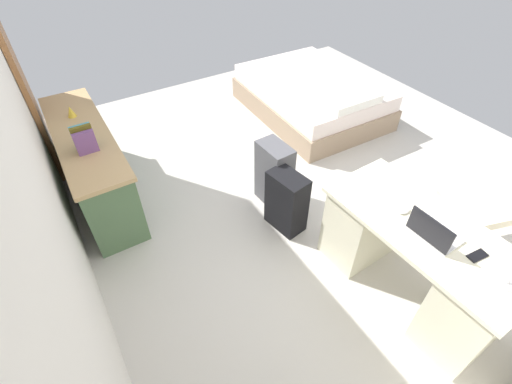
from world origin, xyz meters
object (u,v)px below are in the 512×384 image
at_px(office_chair, 481,209).
at_px(figurine_small, 71,112).
at_px(laptop, 433,232).
at_px(cell_phone_near_laptop, 478,256).
at_px(desk, 413,258).
at_px(suitcase_spare_grey, 274,175).
at_px(bed, 312,97).
at_px(computer_mouse, 404,210).
at_px(suitcase_black, 286,202).
at_px(credenza, 93,165).

bearing_deg(office_chair, figurine_small, 44.14).
height_order(laptop, cell_phone_near_laptop, laptop).
relative_size(desk, figurine_small, 13.31).
distance_m(office_chair, suitcase_spare_grey, 1.82).
bearing_deg(figurine_small, laptop, -148.87).
xyz_separation_m(desk, bed, (2.62, -1.10, -0.14)).
bearing_deg(computer_mouse, bed, -27.10).
xyz_separation_m(desk, figurine_small, (2.78, 1.78, 0.42)).
height_order(desk, computer_mouse, computer_mouse).
bearing_deg(suitcase_spare_grey, bed, -52.90).
height_order(suitcase_black, computer_mouse, computer_mouse).
bearing_deg(suitcase_black, laptop, -172.36).
height_order(suitcase_spare_grey, figurine_small, figurine_small).
bearing_deg(suitcase_black, figurine_small, 29.88).
distance_m(office_chair, figurine_small, 3.83).
distance_m(desk, bed, 2.84).
bearing_deg(suitcase_black, desk, -168.48).
distance_m(suitcase_black, figurine_small, 2.25).
distance_m(office_chair, computer_mouse, 0.97).
distance_m(laptop, figurine_small, 3.33).
xyz_separation_m(office_chair, suitcase_spare_grey, (1.38, 1.18, -0.08)).
relative_size(suitcase_black, laptop, 1.88).
xyz_separation_m(suitcase_black, computer_mouse, (-0.88, -0.37, 0.45)).
distance_m(suitcase_spare_grey, computer_mouse, 1.33).
bearing_deg(desk, bed, -22.72).
bearing_deg(figurine_small, bed, -93.33).
xyz_separation_m(suitcase_black, laptop, (-1.15, -0.34, 0.49)).
relative_size(bed, suitcase_black, 3.23).
distance_m(computer_mouse, figurine_small, 3.13).
bearing_deg(bed, desk, 157.28).
bearing_deg(bed, figurine_small, 86.67).
distance_m(office_chair, credenza, 3.58).
xyz_separation_m(bed, laptop, (-2.69, 1.16, 0.54)).
height_order(computer_mouse, cell_phone_near_laptop, computer_mouse).
height_order(laptop, figurine_small, laptop).
bearing_deg(credenza, office_chair, -132.18).
relative_size(laptop, computer_mouse, 3.18).
bearing_deg(computer_mouse, office_chair, -101.35).
bearing_deg(laptop, desk, -40.38).
height_order(bed, cell_phone_near_laptop, cell_phone_near_laptop).
relative_size(suitcase_spare_grey, laptop, 2.11).
bearing_deg(suitcase_black, cell_phone_near_laptop, -170.68).
bearing_deg(desk, figurine_small, 32.65).
distance_m(suitcase_spare_grey, figurine_small, 2.06).
height_order(cell_phone_near_laptop, figurine_small, figurine_small).
height_order(suitcase_black, suitcase_spare_grey, suitcase_spare_grey).
xyz_separation_m(bed, cell_phone_near_laptop, (-2.95, 1.03, 0.50)).
height_order(laptop, computer_mouse, laptop).
height_order(desk, office_chair, office_chair).
xyz_separation_m(desk, suitcase_spare_grey, (1.42, 0.31, -0.05)).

